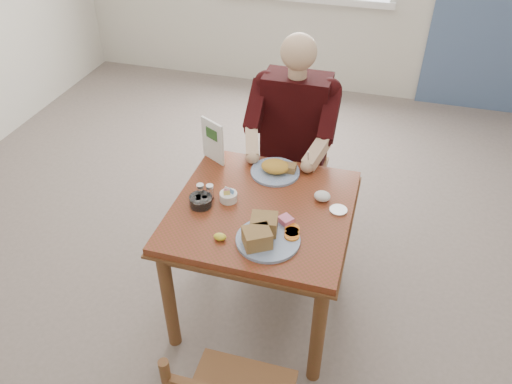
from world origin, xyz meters
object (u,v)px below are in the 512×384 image
(table, at_px, (262,223))
(far_plate, at_px, (276,169))
(diner, at_px, (293,129))
(near_plate, at_px, (265,234))
(chair_far, at_px, (294,166))

(table, height_order, far_plate, far_plate)
(far_plate, bearing_deg, diner, 89.35)
(table, distance_m, near_plate, 0.29)
(table, relative_size, near_plate, 2.30)
(table, relative_size, diner, 0.66)
(chair_far, relative_size, diner, 0.69)
(chair_far, xyz_separation_m, near_plate, (0.08, -1.03, 0.31))
(near_plate, height_order, far_plate, near_plate)
(diner, bearing_deg, near_plate, -85.17)
(table, height_order, diner, diner)
(table, relative_size, chair_far, 0.97)
(chair_far, relative_size, far_plate, 3.46)
(table, xyz_separation_m, near_plate, (0.08, -0.23, 0.15))
(near_plate, relative_size, far_plate, 1.46)
(diner, relative_size, far_plate, 5.04)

